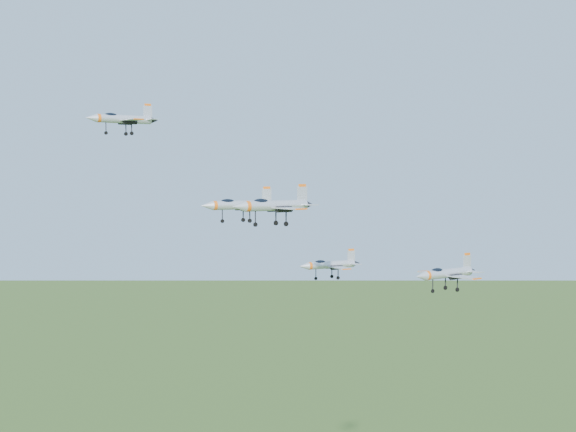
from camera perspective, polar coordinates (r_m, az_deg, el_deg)
jet_lead at (r=110.03m, az=-11.74°, el=6.78°), size 10.41×8.59×2.78m
jet_left_high at (r=106.05m, az=-3.50°, el=0.80°), size 11.26×9.30×3.01m
jet_right_high at (r=93.82m, az=-1.06°, el=0.76°), size 11.65×9.62×3.11m
jet_left_low at (r=122.11m, az=2.95°, el=-3.47°), size 10.68×8.87×2.85m
jet_right_low at (r=117.85m, az=11.16°, el=-4.01°), size 12.64×10.48×3.38m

